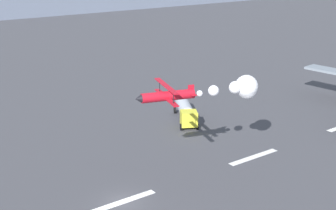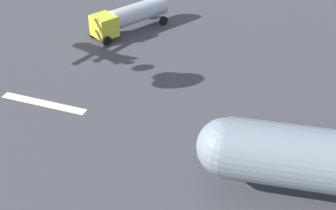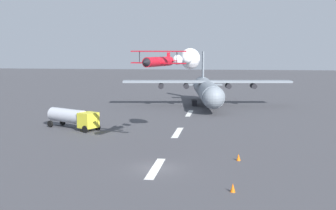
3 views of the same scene
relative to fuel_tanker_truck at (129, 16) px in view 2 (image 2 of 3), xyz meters
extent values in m
cube|color=white|center=(-1.10, -15.80, -1.74)|extent=(8.00, 0.90, 0.01)
cube|color=white|center=(18.46, -15.80, -1.74)|extent=(8.00, 0.90, 0.01)
sphere|color=gray|center=(16.05, -20.30, 1.52)|extent=(3.93, 3.93, 3.93)
cube|color=yellow|center=(-1.59, -2.84, -0.14)|extent=(3.17, 3.09, 2.20)
cylinder|color=#B7BCC6|center=(0.61, 1.10, 0.11)|extent=(5.16, 6.97, 2.10)
cylinder|color=black|center=(-0.83, -3.95, -1.24)|extent=(0.77, 1.03, 1.00)
cylinder|color=black|center=(2.93, 2.78, -1.24)|extent=(0.77, 1.03, 1.00)
cylinder|color=black|center=(-2.93, -2.77, -1.24)|extent=(0.77, 1.03, 1.00)
cylinder|color=black|center=(0.84, 3.96, -1.24)|extent=(0.77, 1.03, 1.00)
camera|label=1|loc=(-42.22, -54.28, 23.48)|focal=50.12mm
camera|label=2|loc=(21.51, -46.03, 22.15)|focal=53.94mm
camera|label=3|loc=(-63.81, -22.83, 10.04)|focal=48.15mm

